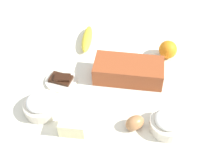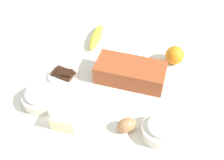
# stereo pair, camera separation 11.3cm
# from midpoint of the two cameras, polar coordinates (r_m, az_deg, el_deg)

# --- Properties ---
(ground_plane) EXTENTS (2.40, 2.40, 0.02)m
(ground_plane) POSITION_cam_midpoint_polar(r_m,az_deg,el_deg) (1.17, -2.77, -1.83)
(ground_plane) COLOR silver
(loaf_pan) EXTENTS (0.29, 0.15, 0.08)m
(loaf_pan) POSITION_cam_midpoint_polar(r_m,az_deg,el_deg) (1.16, 0.55, 1.80)
(loaf_pan) COLOR #9E4723
(loaf_pan) RESTS_ON ground_plane
(flour_bowl) EXTENTS (0.13, 0.13, 0.07)m
(flour_bowl) POSITION_cam_midpoint_polar(r_m,az_deg,el_deg) (1.02, 7.92, -8.62)
(flour_bowl) COLOR silver
(flour_bowl) RESTS_ON ground_plane
(sugar_bowl) EXTENTS (0.14, 0.14, 0.07)m
(sugar_bowl) POSITION_cam_midpoint_polar(r_m,az_deg,el_deg) (1.11, -16.70, -4.85)
(sugar_bowl) COLOR silver
(sugar_bowl) RESTS_ON ground_plane
(banana) EXTENTS (0.05, 0.19, 0.04)m
(banana) POSITION_cam_midpoint_polar(r_m,az_deg,el_deg) (1.36, -7.37, 8.05)
(banana) COLOR yellow
(banana) RESTS_ON ground_plane
(orange_fruit) EXTENTS (0.08, 0.08, 0.08)m
(orange_fruit) POSITION_cam_midpoint_polar(r_m,az_deg,el_deg) (1.28, 8.59, 5.90)
(orange_fruit) COLOR orange
(orange_fruit) RESTS_ON ground_plane
(butter_block) EXTENTS (0.09, 0.07, 0.06)m
(butter_block) POSITION_cam_midpoint_polar(r_m,az_deg,el_deg) (1.02, -11.00, -9.10)
(butter_block) COLOR #F4EDB2
(butter_block) RESTS_ON ground_plane
(egg_near_butter) EXTENTS (0.09, 0.08, 0.05)m
(egg_near_butter) POSITION_cam_midpoint_polar(r_m,az_deg,el_deg) (1.02, 1.37, -8.70)
(egg_near_butter) COLOR #AB7345
(egg_near_butter) RESTS_ON ground_plane
(chocolate_plate) EXTENTS (0.13, 0.13, 0.03)m
(chocolate_plate) POSITION_cam_midpoint_polar(r_m,az_deg,el_deg) (1.20, -12.73, -0.09)
(chocolate_plate) COLOR silver
(chocolate_plate) RESTS_ON ground_plane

